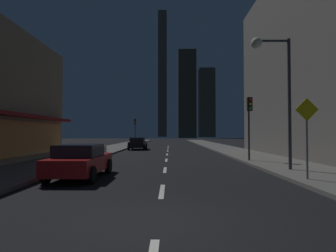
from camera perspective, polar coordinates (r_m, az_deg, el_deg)
name	(u,v)px	position (r m, az deg, el deg)	size (l,w,h in m)	color
ground_plane	(168,148)	(37.85, 0.03, -4.58)	(78.00, 136.00, 0.10)	black
sidewalk_right	(218,147)	(38.43, 10.56, -4.32)	(4.00, 76.00, 0.15)	#605E59
sidewalk_left	(118,147)	(38.53, -10.46, -4.31)	(4.00, 76.00, 0.15)	#605E59
lane_marking_center	(167,157)	(22.08, -0.26, -6.56)	(0.16, 38.60, 0.01)	silver
skyscraper_distant_tall	(162,74)	(168.70, -1.17, 10.87)	(5.18, 7.35, 76.66)	#4B4738
skyscraper_distant_mid	(187,95)	(121.67, 3.99, 6.61)	(7.83, 8.89, 38.57)	#373429
skyscraper_distant_short	(207,103)	(148.16, 8.13, 4.81)	(8.33, 8.72, 36.80)	#433F32
car_parked_near	(81,161)	(12.34, -17.97, -6.98)	(1.98, 4.24, 1.45)	#B21919
car_parked_far	(138,143)	(32.56, -6.40, -3.66)	(1.98, 4.24, 1.45)	black
fire_hydrant_far_left	(105,149)	(26.38, -13.13, -4.73)	(0.42, 0.30, 0.65)	#B2B2B2
traffic_light_near_right	(249,114)	(18.60, 16.79, 2.40)	(0.32, 0.48, 4.20)	#2D2D2D
traffic_light_far_left	(135,126)	(44.73, -6.97, 0.05)	(0.32, 0.48, 4.20)	#2D2D2D
street_lamp_right	(273,70)	(14.69, 21.20, 10.90)	(1.96, 0.56, 6.58)	#38383D
pedestrian_crossing_sign	(307,131)	(11.82, 27.26, -0.93)	(0.91, 0.08, 3.15)	slate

